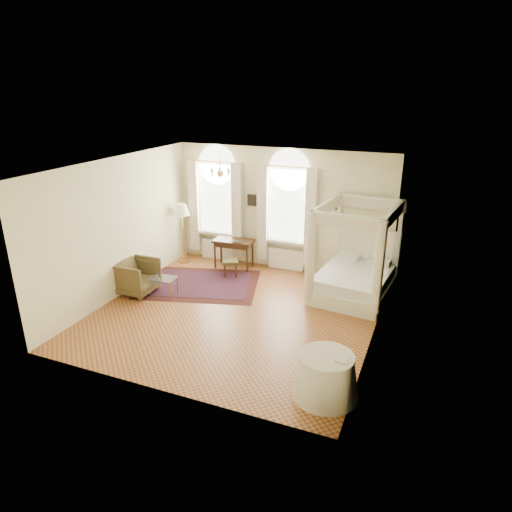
{
  "coord_description": "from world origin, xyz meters",
  "views": [
    {
      "loc": [
        3.9,
        -8.29,
        4.82
      ],
      "look_at": [
        0.33,
        0.4,
        1.28
      ],
      "focal_mm": 32.0,
      "sensor_mm": 36.0,
      "label": 1
    }
  ],
  "objects": [
    {
      "name": "nightstand",
      "position": [
        2.7,
        2.7,
        0.3
      ],
      "size": [
        0.47,
        0.44,
        0.61
      ],
      "primitive_type": "cube",
      "rotation": [
        0.0,
        0.0,
        0.13
      ],
      "color": "#341F0E",
      "rests_on": "ground"
    },
    {
      "name": "side_table",
      "position": [
        2.57,
        -2.07,
        0.37
      ],
      "size": [
        1.1,
        1.1,
        0.75
      ],
      "color": "beige",
      "rests_on": "ground"
    },
    {
      "name": "nightstand_lamp",
      "position": [
        2.69,
        2.72,
        0.87
      ],
      "size": [
        0.28,
        0.28,
        0.41
      ],
      "color": "#CB9143",
      "rests_on": "nightstand"
    },
    {
      "name": "oriental_rug",
      "position": [
        -1.53,
        1.07,
        0.01
      ],
      "size": [
        3.44,
        2.87,
        0.01
      ],
      "color": "#3E150E",
      "rests_on": "ground"
    },
    {
      "name": "armchair",
      "position": [
        -2.7,
        0.06,
        0.42
      ],
      "size": [
        0.94,
        0.92,
        0.85
      ],
      "primitive_type": "imported",
      "rotation": [
        0.0,
        0.0,
        1.59
      ],
      "color": "#4B3E20",
      "rests_on": "ground"
    },
    {
      "name": "coffee_table",
      "position": [
        -2.03,
        0.21,
        0.39
      ],
      "size": [
        0.69,
        0.51,
        0.44
      ],
      "color": "silver",
      "rests_on": "ground"
    },
    {
      "name": "window_right",
      "position": [
        0.2,
        2.87,
        1.49
      ],
      "size": [
        1.62,
        0.27,
        3.29
      ],
      "color": "silver",
      "rests_on": "room_walls"
    },
    {
      "name": "wall_pictures",
      "position": [
        0.09,
        2.97,
        1.89
      ],
      "size": [
        2.54,
        0.03,
        0.39
      ],
      "color": "black",
      "rests_on": "room_walls"
    },
    {
      "name": "writing_desk",
      "position": [
        -1.19,
        2.47,
        0.7
      ],
      "size": [
        1.12,
        0.63,
        0.81
      ],
      "color": "#341F0E",
      "rests_on": "ground"
    },
    {
      "name": "stool",
      "position": [
        -1.02,
        1.87,
        0.39
      ],
      "size": [
        0.53,
        0.53,
        0.46
      ],
      "color": "#433D1D",
      "rests_on": "ground"
    },
    {
      "name": "room_walls",
      "position": [
        0.0,
        0.0,
        1.98
      ],
      "size": [
        6.0,
        6.0,
        6.0
      ],
      "color": "#F4ECB9",
      "rests_on": "ground"
    },
    {
      "name": "floor_lamp",
      "position": [
        -2.7,
        2.31,
        1.47
      ],
      "size": [
        0.44,
        0.44,
        1.72
      ],
      "color": "#CB9143",
      "rests_on": "ground"
    },
    {
      "name": "ground",
      "position": [
        0.0,
        0.0,
        0.0
      ],
      "size": [
        6.0,
        6.0,
        0.0
      ],
      "primitive_type": "plane",
      "color": "#A75E30",
      "rests_on": "ground"
    },
    {
      "name": "chandelier",
      "position": [
        -0.9,
        1.2,
        2.91
      ],
      "size": [
        0.51,
        0.45,
        0.5
      ],
      "color": "#CB9143",
      "rests_on": "room_walls"
    },
    {
      "name": "canopy_bed",
      "position": [
        2.25,
        1.87,
        0.52
      ],
      "size": [
        1.92,
        2.27,
        2.27
      ],
      "color": "beige",
      "rests_on": "ground"
    },
    {
      "name": "window_left",
      "position": [
        -1.9,
        2.87,
        1.49
      ],
      "size": [
        1.62,
        0.27,
        3.29
      ],
      "color": "silver",
      "rests_on": "room_walls"
    },
    {
      "name": "book",
      "position": [
        2.73,
        -2.08,
        0.77
      ],
      "size": [
        0.2,
        0.27,
        0.02
      ],
      "primitive_type": "imported",
      "rotation": [
        0.0,
        0.0,
        -0.05
      ],
      "color": "black",
      "rests_on": "side_table"
    },
    {
      "name": "laptop",
      "position": [
        -1.02,
        2.35,
        0.83
      ],
      "size": [
        0.34,
        0.25,
        0.02
      ],
      "primitive_type": "imported",
      "rotation": [
        0.0,
        0.0,
        2.96
      ],
      "color": "black",
      "rests_on": "writing_desk"
    }
  ]
}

